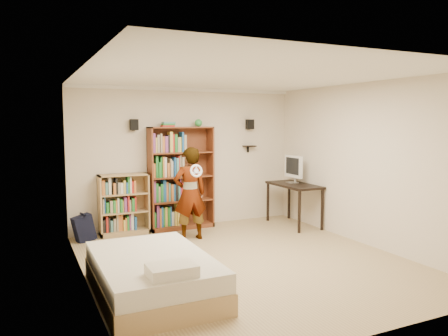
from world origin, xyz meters
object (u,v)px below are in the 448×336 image
(person, at_px, (190,194))
(low_bookshelf, at_px, (124,204))
(computer_desk, at_px, (294,205))
(daybed, at_px, (152,270))
(tall_bookshelf, at_px, (181,178))

(person, bearing_deg, low_bookshelf, -40.27)
(low_bookshelf, distance_m, person, 1.31)
(computer_desk, height_order, person, person)
(computer_desk, bearing_deg, person, -177.17)
(computer_desk, bearing_deg, low_bookshelf, 167.30)
(low_bookshelf, distance_m, daybed, 2.97)
(low_bookshelf, xyz_separation_m, person, (0.97, -0.83, 0.26))
(low_bookshelf, relative_size, computer_desk, 0.91)
(computer_desk, distance_m, person, 2.27)
(tall_bookshelf, relative_size, computer_desk, 1.61)
(low_bookshelf, xyz_separation_m, computer_desk, (3.21, -0.72, -0.14))
(low_bookshelf, bearing_deg, daybed, -95.88)
(computer_desk, relative_size, person, 0.75)
(low_bookshelf, relative_size, daybed, 0.56)
(tall_bookshelf, bearing_deg, low_bookshelf, 179.27)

